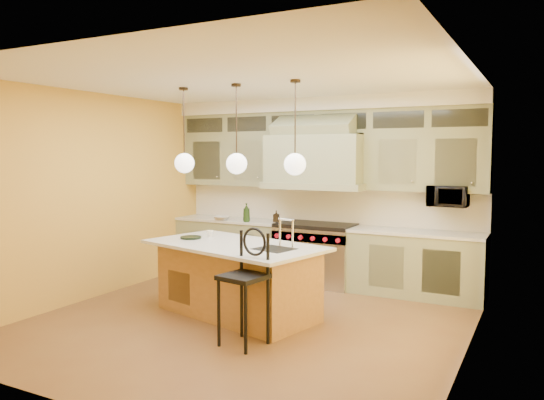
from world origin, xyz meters
The scene contains 18 objects.
floor centered at (0.00, 0.00, 0.00)m, with size 5.00×5.00×0.00m, color brown.
ceiling centered at (0.00, 0.00, 2.90)m, with size 5.00×5.00×0.00m, color white.
wall_back centered at (0.00, 2.50, 1.45)m, with size 5.00×5.00×0.00m, color gold.
wall_front centered at (0.00, -2.50, 1.45)m, with size 5.00×5.00×0.00m, color gold.
wall_left centered at (-2.50, 0.00, 1.45)m, with size 5.00×5.00×0.00m, color gold.
wall_right centered at (2.50, 0.00, 1.45)m, with size 5.00×5.00×0.00m, color gold.
back_cabinetry centered at (0.00, 2.23, 1.43)m, with size 5.00×0.77×2.90m.
range centered at (0.00, 2.14, 0.49)m, with size 1.20×0.74×0.96m.
kitchen_island centered at (-0.26, 0.21, 0.47)m, with size 2.48×1.71×1.35m.
counter_stool centered at (0.36, -0.64, 0.72)m, with size 0.51×0.51×1.25m.
microwave centered at (1.95, 2.25, 1.45)m, with size 0.54×0.37×0.30m, color black.
oil_bottle_a centered at (-1.12, 1.92, 1.09)m, with size 0.12×0.12×0.30m, color #193313.
oil_bottle_b centered at (-0.70, 2.15, 1.03)m, with size 0.08×0.09×0.18m, color black.
fruit_bowl centered at (-1.59, 1.92, 0.97)m, with size 0.27×0.27×0.07m, color beige.
cup centered at (-0.87, 0.50, 0.96)m, with size 0.09×0.09×0.08m, color white.
pendant_left centered at (-1.06, 0.21, 1.95)m, with size 0.26×0.26×1.11m.
pendant_center centered at (-0.26, 0.21, 1.95)m, with size 0.26×0.26×1.11m.
pendant_right centered at (0.54, 0.21, 1.95)m, with size 0.26×0.26×1.11m.
Camera 1 is at (3.17, -5.43, 2.05)m, focal length 35.00 mm.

